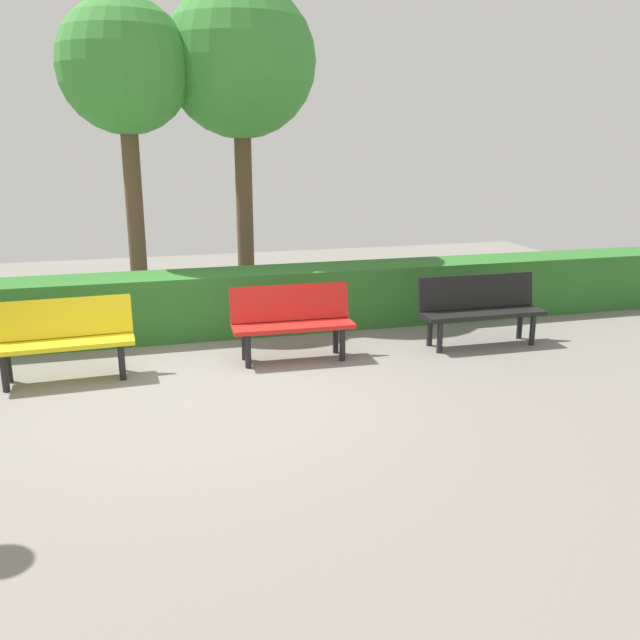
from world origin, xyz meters
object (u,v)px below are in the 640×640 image
at_px(bench_black, 480,307).
at_px(tree_near, 240,64).
at_px(bench_red, 292,319).
at_px(tree_mid, 125,70).
at_px(bench_yellow, 63,336).

relative_size(bench_black, tree_near, 0.33).
xyz_separation_m(bench_red, tree_mid, (1.68, -2.70, 2.92)).
xyz_separation_m(bench_black, tree_near, (2.45, -2.97, 3.07)).
xyz_separation_m(bench_black, bench_yellow, (4.90, -0.01, -0.00)).
relative_size(bench_red, tree_mid, 0.32).
distance_m(bench_red, tree_near, 4.24).
distance_m(bench_red, tree_mid, 4.32).
bearing_deg(tree_mid, bench_black, 146.04).
bearing_deg(bench_black, bench_yellow, 0.61).
bearing_deg(tree_near, bench_black, 129.54).
height_order(bench_red, bench_yellow, same).
distance_m(bench_red, bench_yellow, 2.51).
bearing_deg(tree_mid, bench_yellow, 73.21).
distance_m(bench_yellow, tree_near, 4.92).
height_order(bench_yellow, tree_mid, tree_mid).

